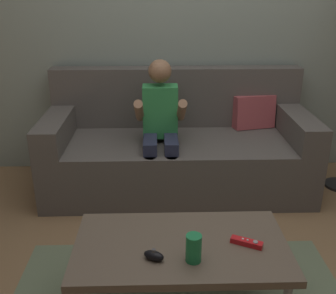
% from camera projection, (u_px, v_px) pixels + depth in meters
% --- Properties ---
extents(ground_plane, '(9.33, 9.33, 0.00)m').
position_uv_depth(ground_plane, '(215.00, 290.00, 2.05)').
color(ground_plane, olive).
extents(wall_back, '(4.66, 0.05, 2.50)m').
position_uv_depth(wall_back, '(194.00, 14.00, 3.04)').
color(wall_back, gray).
rests_on(wall_back, ground).
extents(couch, '(1.93, 0.80, 0.86)m').
position_uv_depth(couch, '(178.00, 149.00, 3.03)').
color(couch, '#56514C').
rests_on(couch, ground).
extents(person_seated_on_couch, '(0.34, 0.42, 0.99)m').
position_uv_depth(person_seated_on_couch, '(160.00, 124.00, 2.76)').
color(person_seated_on_couch, '#282D47').
rests_on(person_seated_on_couch, ground).
extents(coffee_table, '(0.94, 0.52, 0.39)m').
position_uv_depth(coffee_table, '(181.00, 250.00, 1.78)').
color(coffee_table, brown).
rests_on(coffee_table, ground).
extents(game_remote_red_near_edge, '(0.14, 0.09, 0.03)m').
position_uv_depth(game_remote_red_near_edge, '(247.00, 242.00, 1.75)').
color(game_remote_red_near_edge, red).
rests_on(game_remote_red_near_edge, coffee_table).
extents(nunchuk_black, '(0.10, 0.08, 0.05)m').
position_uv_depth(nunchuk_black, '(154.00, 255.00, 1.65)').
color(nunchuk_black, black).
rests_on(nunchuk_black, coffee_table).
extents(soda_can, '(0.07, 0.07, 0.12)m').
position_uv_depth(soda_can, '(194.00, 248.00, 1.63)').
color(soda_can, '#1E7F47').
rests_on(soda_can, coffee_table).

